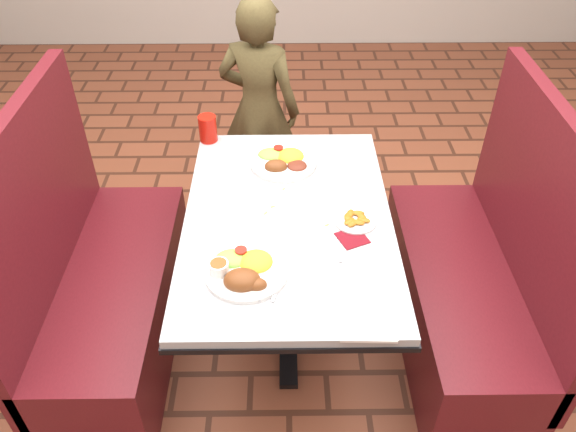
# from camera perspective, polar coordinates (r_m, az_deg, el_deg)

# --- Properties ---
(dining_table) EXTENTS (0.81, 1.21, 0.75)m
(dining_table) POSITION_cam_1_polar(r_m,az_deg,el_deg) (2.23, 0.00, -1.90)
(dining_table) COLOR #AEB0B3
(dining_table) RESTS_ON ground
(booth_bench_left) EXTENTS (0.47, 1.20, 1.17)m
(booth_bench_left) POSITION_cam_1_polar(r_m,az_deg,el_deg) (2.58, -18.17, -7.35)
(booth_bench_left) COLOR maroon
(booth_bench_left) RESTS_ON ground
(booth_bench_right) EXTENTS (0.47, 1.20, 1.17)m
(booth_bench_right) POSITION_cam_1_polar(r_m,az_deg,el_deg) (2.59, 18.07, -7.06)
(booth_bench_right) COLOR maroon
(booth_bench_right) RESTS_ON ground
(diner_person) EXTENTS (0.53, 0.43, 1.25)m
(diner_person) POSITION_cam_1_polar(r_m,az_deg,el_deg) (3.14, -2.91, 10.76)
(diner_person) COLOR brown
(diner_person) RESTS_ON ground
(near_dinner_plate) EXTENTS (0.29, 0.29, 0.09)m
(near_dinner_plate) POSITION_cam_1_polar(r_m,az_deg,el_deg) (1.92, -4.46, -5.23)
(near_dinner_plate) COLOR white
(near_dinner_plate) RESTS_ON dining_table
(far_dinner_plate) EXTENTS (0.29, 0.29, 0.07)m
(far_dinner_plate) POSITION_cam_1_polar(r_m,az_deg,el_deg) (2.45, -0.47, 5.87)
(far_dinner_plate) COLOR white
(far_dinner_plate) RESTS_ON dining_table
(plantain_plate) EXTENTS (0.16, 0.16, 0.02)m
(plantain_plate) POSITION_cam_1_polar(r_m,az_deg,el_deg) (2.15, 6.85, -0.38)
(plantain_plate) COLOR white
(plantain_plate) RESTS_ON dining_table
(maroon_napkin) EXTENTS (0.13, 0.13, 0.00)m
(maroon_napkin) POSITION_cam_1_polar(r_m,az_deg,el_deg) (2.09, 6.55, -2.23)
(maroon_napkin) COLOR maroon
(maroon_napkin) RESTS_ON dining_table
(spoon_utensil) EXTENTS (0.02, 0.13, 0.00)m
(spoon_utensil) POSITION_cam_1_polar(r_m,az_deg,el_deg) (2.03, 5.08, -3.41)
(spoon_utensil) COLOR silver
(spoon_utensil) RESTS_ON dining_table
(red_tumbler) EXTENTS (0.08, 0.08, 0.12)m
(red_tumbler) POSITION_cam_1_polar(r_m,az_deg,el_deg) (2.62, -8.15, 8.79)
(red_tumbler) COLOR red
(red_tumbler) RESTS_ON dining_table
(paper_napkin) EXTENTS (0.18, 0.14, 0.01)m
(paper_napkin) POSITION_cam_1_polar(r_m,az_deg,el_deg) (1.80, 8.04, -10.90)
(paper_napkin) COLOR white
(paper_napkin) RESTS_ON dining_table
(knife_utensil) EXTENTS (0.04, 0.16, 0.00)m
(knife_utensil) POSITION_cam_1_polar(r_m,az_deg,el_deg) (1.89, -1.08, -6.92)
(knife_utensil) COLOR #BABBBF
(knife_utensil) RESTS_ON dining_table
(fork_utensil) EXTENTS (0.01, 0.15, 0.00)m
(fork_utensil) POSITION_cam_1_polar(r_m,az_deg,el_deg) (1.89, -2.93, -7.00)
(fork_utensil) COLOR silver
(fork_utensil) RESTS_ON dining_table
(lettuce_shreds) EXTENTS (0.28, 0.32, 0.00)m
(lettuce_shreds) POSITION_cam_1_polar(r_m,az_deg,el_deg) (2.22, 1.02, 1.01)
(lettuce_shreds) COLOR #95BF4C
(lettuce_shreds) RESTS_ON dining_table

